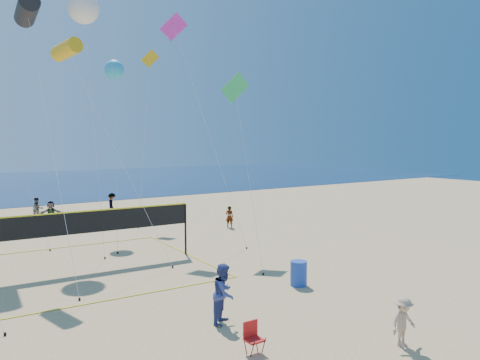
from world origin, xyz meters
TOP-DOWN VIEW (x-y plane):
  - bystander_a at (0.73, 4.91)m, footprint 1.19×1.15m
  - bystander_b at (3.98, 0.54)m, footprint 0.93×0.54m
  - far_person_1 at (0.16, 25.92)m, footprint 1.70×1.07m
  - far_person_2 at (10.00, 18.67)m, footprint 0.62×0.63m
  - far_person_3 at (-0.15, 28.73)m, footprint 0.89×0.72m
  - far_person_4 at (5.22, 28.16)m, footprint 0.97×1.29m
  - camp_chair at (0.22, 2.66)m, footprint 0.47×0.58m
  - trash_barrel at (5.31, 6.46)m, footprint 0.69×0.69m
  - volleyball_net at (-0.87, 13.94)m, footprint 10.44×10.30m
  - kite_1 at (-2.09, 19.47)m, footprint 1.20×11.13m
  - kite_2 at (-1.42, 14.56)m, footprint 4.30×3.81m
  - kite_4 at (7.19, 13.72)m, footprint 3.21×5.77m
  - kite_5 at (5.78, 17.70)m, footprint 2.43×5.56m
  - kite_6 at (0.82, 19.42)m, footprint 2.14×5.43m
  - kite_7 at (3.56, 22.38)m, footprint 3.26×7.46m
  - kite_9 at (7.15, 25.05)m, footprint 3.23×3.77m

SIDE VIEW (x-z plane):
  - camp_chair at x=0.22m, z-range 0.00..0.97m
  - trash_barrel at x=5.31m, z-range 0.00..1.00m
  - bystander_b at x=3.98m, z-range 0.00..1.43m
  - far_person_2 at x=10.00m, z-range 0.00..1.46m
  - far_person_3 at x=-0.15m, z-range 0.00..1.72m
  - far_person_1 at x=0.16m, z-range 0.00..1.75m
  - far_person_4 at x=5.22m, z-range 0.00..1.77m
  - bystander_a at x=0.73m, z-range 0.00..1.93m
  - volleyball_net at x=-0.87m, z-range 0.52..3.19m
  - kite_4 at x=7.19m, z-range 3.49..13.09m
  - kite_2 at x=-1.42m, z-range 4.71..15.10m
  - kite_7 at x=3.56m, z-range 4.90..15.96m
  - kite_9 at x=7.15m, z-range 4.57..17.17m
  - kite_5 at x=5.78m, z-range 5.03..18.40m
  - kite_1 at x=-2.09m, z-range 5.97..19.30m
  - kite_6 at x=0.82m, z-range 6.16..20.19m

